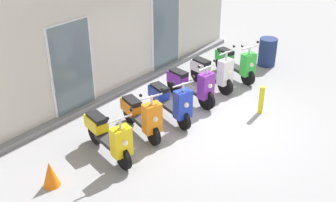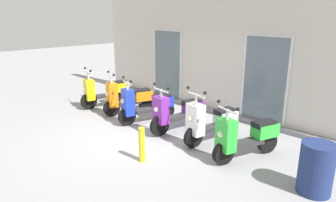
# 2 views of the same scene
# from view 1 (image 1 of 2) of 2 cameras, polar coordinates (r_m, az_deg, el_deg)

# --- Properties ---
(ground_plane) EXTENTS (40.00, 40.00, 0.00)m
(ground_plane) POSITION_cam_1_polar(r_m,az_deg,el_deg) (10.02, 5.35, -2.47)
(ground_plane) COLOR #939399
(storefront_facade) EXTENTS (9.46, 0.50, 3.65)m
(storefront_facade) POSITION_cam_1_polar(r_m,az_deg,el_deg) (10.96, -6.77, 10.32)
(storefront_facade) COLOR beige
(storefront_facade) RESTS_ON ground_plane
(scooter_yellow) EXTENTS (0.72, 1.60, 1.25)m
(scooter_yellow) POSITION_cam_1_polar(r_m,az_deg,el_deg) (8.53, -8.12, -4.66)
(scooter_yellow) COLOR black
(scooter_yellow) RESTS_ON ground_plane
(scooter_orange) EXTENTS (0.79, 1.48, 1.26)m
(scooter_orange) POSITION_cam_1_polar(r_m,az_deg,el_deg) (9.21, -3.62, -1.93)
(scooter_orange) COLOR black
(scooter_orange) RESTS_ON ground_plane
(scooter_blue) EXTENTS (0.81, 1.56, 1.26)m
(scooter_blue) POSITION_cam_1_polar(r_m,az_deg,el_deg) (9.74, 0.36, 0.01)
(scooter_blue) COLOR black
(scooter_blue) RESTS_ON ground_plane
(scooter_purple) EXTENTS (0.63, 1.64, 1.24)m
(scooter_purple) POSITION_cam_1_polar(r_m,az_deg,el_deg) (10.55, 3.19, 2.29)
(scooter_purple) COLOR black
(scooter_purple) RESTS_ON ground_plane
(scooter_white) EXTENTS (0.66, 1.51, 1.31)m
(scooter_white) POSITION_cam_1_polar(r_m,az_deg,el_deg) (11.30, 6.11, 4.00)
(scooter_white) COLOR black
(scooter_white) RESTS_ON ground_plane
(scooter_green) EXTENTS (0.83, 1.54, 1.22)m
(scooter_green) POSITION_cam_1_polar(r_m,az_deg,el_deg) (12.02, 9.22, 5.15)
(scooter_green) COLOR black
(scooter_green) RESTS_ON ground_plane
(traffic_cone) EXTENTS (0.32, 0.32, 0.52)m
(traffic_cone) POSITION_cam_1_polar(r_m,az_deg,el_deg) (8.11, -15.74, -9.56)
(traffic_cone) COLOR orange
(traffic_cone) RESTS_ON ground_plane
(trash_bin) EXTENTS (0.53, 0.53, 0.85)m
(trash_bin) POSITION_cam_1_polar(r_m,az_deg,el_deg) (13.11, 13.40, 6.52)
(trash_bin) COLOR navy
(trash_bin) RESTS_ON ground_plane
(curb_bollard) EXTENTS (0.12, 0.12, 0.70)m
(curb_bollard) POSITION_cam_1_polar(r_m,az_deg,el_deg) (10.34, 12.61, 0.15)
(curb_bollard) COLOR yellow
(curb_bollard) RESTS_ON ground_plane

